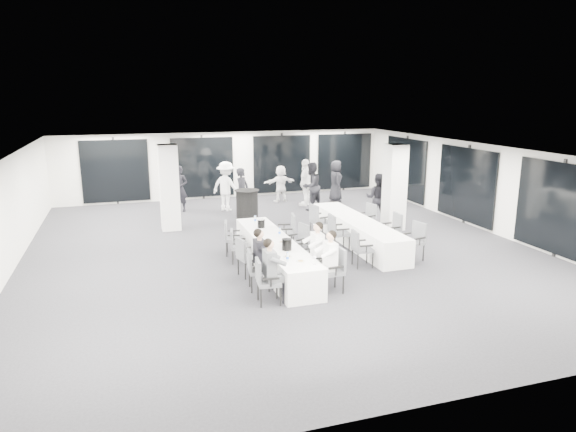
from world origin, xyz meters
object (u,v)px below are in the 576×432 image
chair_main_left_mid (246,255)px  ice_bucket_far (261,224)px  standing_guest_b (311,183)px  standing_guest_h (378,195)px  chair_side_left_near (360,246)px  chair_main_left_second (255,267)px  chair_main_left_near (265,279)px  ice_bucket_near (287,244)px  standing_guest_g (180,186)px  banquet_table_main (275,254)px  chair_side_right_near (415,239)px  standing_guest_e (336,178)px  chair_main_right_mid (308,249)px  chair_main_right_near (335,267)px  chair_side_right_mid (393,228)px  standing_guest_f (281,181)px  chair_side_left_mid (337,230)px  chair_main_left_fourth (237,244)px  chair_main_left_far (231,236)px  chair_main_right_far (288,230)px  standing_guest_d (306,179)px  chair_main_right_fourth (299,240)px  standing_guest_a (242,189)px  chair_side_right_far (368,217)px  chair_side_left_far (318,219)px  standing_guest_c (226,183)px  cocktail_table (247,207)px  chair_main_right_second (321,258)px

chair_main_left_mid → ice_bucket_far: size_ratio=4.16×
standing_guest_b → standing_guest_h: (1.52, -2.54, -0.07)m
chair_side_left_near → chair_main_left_second: bearing=-71.3°
chair_main_left_near → ice_bucket_far: 3.55m
ice_bucket_near → standing_guest_g: bearing=101.1°
banquet_table_main → chair_side_right_near: bearing=-6.9°
chair_side_right_near → standing_guest_b: (-0.55, 6.58, 0.46)m
standing_guest_e → standing_guest_b: bearing=142.7°
chair_main_right_mid → ice_bucket_near: 1.09m
chair_main_left_second → chair_main_right_near: bearing=75.7°
chair_side_right_mid → standing_guest_b: standing_guest_b is taller
standing_guest_f → chair_side_left_mid: bearing=76.2°
chair_main_left_fourth → chair_main_left_far: bearing=-167.0°
standing_guest_f → chair_main_right_mid: bearing=68.0°
banquet_table_main → chair_main_right_far: chair_main_right_far is taller
standing_guest_d → chair_main_right_far: bearing=14.0°
banquet_table_main → chair_main_right_fourth: bearing=29.6°
chair_main_left_mid → standing_guest_a: (1.37, 6.41, 0.44)m
standing_guest_b → standing_guest_d: standing_guest_d is taller
chair_main_right_mid → chair_side_right_far: (2.96, 2.59, 0.03)m
chair_side_left_far → standing_guest_a: 3.97m
chair_main_left_near → ice_bucket_near: ice_bucket_near is taller
standing_guest_c → standing_guest_d: 3.19m
ice_bucket_near → standing_guest_d: bearing=67.3°
cocktail_table → chair_side_left_mid: (1.71, -3.80, -0.00)m
standing_guest_g → standing_guest_c: bearing=16.2°
chair_side_right_far → cocktail_table: bearing=40.4°
chair_side_left_far → chair_main_left_mid: bearing=-56.5°
chair_main_left_far → chair_main_right_far: (1.67, -0.00, 0.04)m
standing_guest_f → standing_guest_h: bearing=106.2°
banquet_table_main → chair_main_right_far: (0.84, 1.48, 0.21)m
chair_main_left_far → standing_guest_g: 5.97m
chair_main_left_fourth → chair_main_right_near: bearing=44.5°
banquet_table_main → ice_bucket_near: bearing=-87.4°
chair_main_right_second → chair_side_left_near: bearing=-50.3°
chair_main_right_second → standing_guest_g: size_ratio=0.48×
banquet_table_main → chair_main_left_fourth: size_ratio=5.62×
chair_main_left_far → standing_guest_f: (3.43, 6.53, 0.31)m
chair_side_right_mid → chair_side_right_far: chair_side_right_mid is taller
standing_guest_g → standing_guest_h: (6.34, -3.80, -0.02)m
chair_side_left_mid → chair_main_right_second: bearing=-29.0°
chair_main_right_near → chair_side_left_near: bearing=-45.3°
chair_side_right_near → chair_main_right_far: bearing=43.9°
chair_main_left_second → ice_bucket_far: ice_bucket_far is taller
chair_main_right_near → chair_side_left_near: 1.89m
chair_main_left_far → chair_side_left_mid: 3.00m
chair_main_left_mid → standing_guest_c: bearing=159.7°
chair_main_left_near → chair_main_right_far: chair_main_right_far is taller
chair_side_right_far → standing_guest_h: size_ratio=0.49×
cocktail_table → standing_guest_e: standing_guest_e is taller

